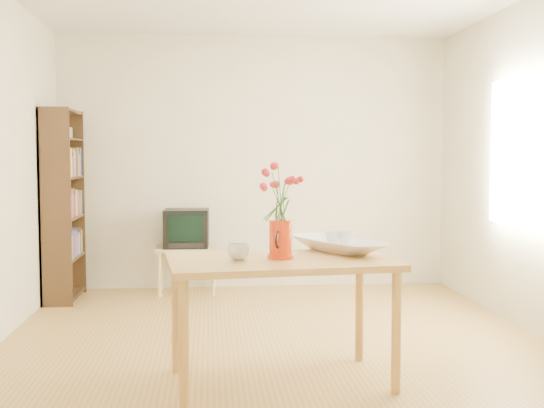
{
  "coord_description": "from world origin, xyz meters",
  "views": [
    {
      "loc": [
        -0.47,
        -4.81,
        1.36
      ],
      "look_at": [
        0.0,
        0.3,
        1.0
      ],
      "focal_mm": 45.0,
      "sensor_mm": 36.0,
      "label": 1
    }
  ],
  "objects": [
    {
      "name": "bookshelf",
      "position": [
        -1.85,
        1.75,
        0.84
      ],
      "size": [
        0.28,
        0.7,
        1.8
      ],
      "color": "black",
      "rests_on": "ground"
    },
    {
      "name": "teacup_a",
      "position": [
        0.31,
        -0.53,
        0.95
      ],
      "size": [
        0.1,
        0.1,
        0.07
      ],
      "primitive_type": "imported",
      "rotation": [
        0.0,
        0.0,
        0.43
      ],
      "color": "white",
      "rests_on": "bowl"
    },
    {
      "name": "tv_stand",
      "position": [
        -0.7,
        1.97,
        0.39
      ],
      "size": [
        0.6,
        0.45,
        0.46
      ],
      "color": "tan",
      "rests_on": "ground"
    },
    {
      "name": "room",
      "position": [
        0.03,
        0.0,
        1.3
      ],
      "size": [
        4.5,
        4.5,
        4.5
      ],
      "color": "#A17839",
      "rests_on": "ground"
    },
    {
      "name": "television",
      "position": [
        -0.7,
        1.98,
        0.65
      ],
      "size": [
        0.45,
        0.42,
        0.38
      ],
      "rotation": [
        0.0,
        0.0,
        -0.03
      ],
      "color": "black",
      "rests_on": "tv_stand"
    },
    {
      "name": "bowl",
      "position": [
        0.35,
        -0.53,
        0.99
      ],
      "size": [
        0.68,
        0.68,
        0.48
      ],
      "primitive_type": "imported",
      "rotation": [
        0.0,
        0.0,
        0.46
      ],
      "color": "white",
      "rests_on": "table"
    },
    {
      "name": "table",
      "position": [
        -0.05,
        -0.82,
        0.66
      ],
      "size": [
        1.41,
        0.9,
        0.75
      ],
      "rotation": [
        0.0,
        0.0,
        0.11
      ],
      "color": "#B5843E",
      "rests_on": "ground"
    },
    {
      "name": "flowers",
      "position": [
        -0.05,
        -0.8,
        1.16
      ],
      "size": [
        0.27,
        0.27,
        0.38
      ],
      "primitive_type": null,
      "color": "#EF3843",
      "rests_on": "pitcher"
    },
    {
      "name": "teacup_b",
      "position": [
        0.39,
        -0.51,
        0.95
      ],
      "size": [
        0.11,
        0.11,
        0.07
      ],
      "primitive_type": "imported",
      "rotation": [
        0.0,
        0.0,
        2.11
      ],
      "color": "white",
      "rests_on": "bowl"
    },
    {
      "name": "pitcher",
      "position": [
        -0.05,
        -0.8,
        0.86
      ],
      "size": [
        0.15,
        0.23,
        0.23
      ],
      "rotation": [
        0.0,
        0.0,
        -0.31
      ],
      "color": "red",
      "rests_on": "table"
    },
    {
      "name": "mug",
      "position": [
        -0.3,
        -0.84,
        0.8
      ],
      "size": [
        0.16,
        0.16,
        0.1
      ],
      "primitive_type": "imported",
      "rotation": [
        0.0,
        0.0,
        3.51
      ],
      "color": "white",
      "rests_on": "table"
    }
  ]
}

